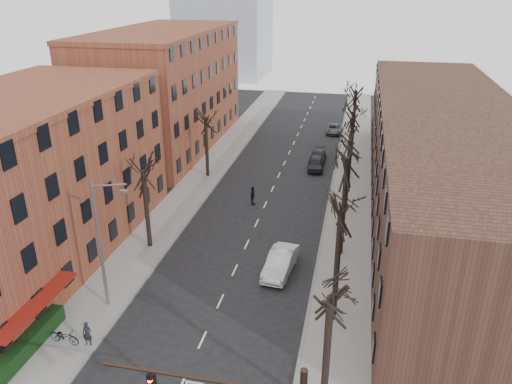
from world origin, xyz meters
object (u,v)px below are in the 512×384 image
Objects in this scene: parked_car_near at (316,163)px; parked_car_mid at (318,156)px; bicycle at (65,336)px; silver_sedan at (280,262)px; pedestrian_a at (87,334)px.

parked_car_near is 2.80m from parked_car_mid.
silver_sedan is at bearing -41.84° from bicycle.
pedestrian_a is at bearing -127.29° from silver_sedan.
pedestrian_a is (-9.78, -10.43, 0.11)m from silver_sedan.
parked_car_near reaches higher than parked_car_mid.
parked_car_mid is (0.00, 2.79, -0.10)m from parked_car_near.
pedestrian_a reaches higher than parked_car_near.
pedestrian_a reaches higher than bicycle.
parked_car_near is 2.22× the size of bicycle.
silver_sedan is 24.99m from parked_car_mid.
parked_car_near is at bearing 94.78° from silver_sedan.
bicycle is at bearing 178.62° from pedestrian_a.
parked_car_mid is at bearing 94.90° from silver_sedan.
bicycle is (-11.62, -35.58, 0.02)m from parked_car_mid.
pedestrian_a reaches higher than parked_car_mid.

